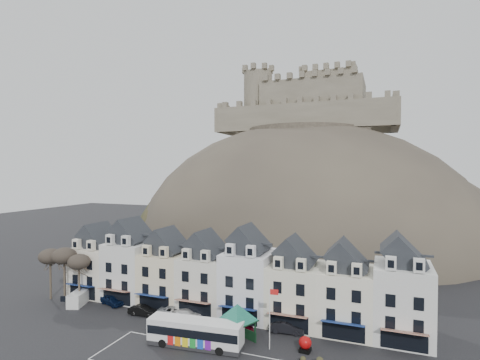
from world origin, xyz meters
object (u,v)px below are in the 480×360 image
Objects in this scene: red_buoy at (305,344)px; white_van at (79,298)px; car_navy at (112,300)px; bus_shelter at (237,313)px; car_maroon at (237,328)px; car_black at (143,311)px; flagpole at (270,314)px; car_silver at (173,311)px; bus at (195,332)px; car_white at (187,314)px; car_charcoal at (287,327)px.

white_van is at bearing 176.40° from red_buoy.
white_van is at bearing 128.54° from car_navy.
bus_shelter is 3.91m from car_maroon.
white_van reaches higher than car_black.
car_silver is at bearing 163.68° from flagpole.
car_black reaches higher than car_silver.
bus reaches higher than car_maroon.
car_black is at bearing 82.77° from car_white.
car_maroon is at bearing -121.36° from car_white.
white_van is 1.04× the size of car_navy.
car_charcoal is at bearing 128.13° from red_buoy.
bus is at bearing -162.83° from car_white.
bus_shelter is at bearing -174.93° from red_buoy.
bus_shelter is at bearing 127.20° from car_charcoal.
car_navy is 1.01× the size of car_charcoal.
bus_shelter is at bearing -83.65° from car_navy.
white_van reaches higher than red_buoy.
white_van is (-32.01, 3.15, -3.19)m from flagpole.
car_black is 4.39m from car_silver.
bus is 9.22m from flagpole.
bus reaches higher than red_buoy.
red_buoy is 0.40× the size of car_silver.
car_black is (-11.50, 5.67, -1.08)m from bus.
car_black is (-15.80, 2.93, -2.98)m from bus_shelter.
car_silver is (-15.92, 4.66, -3.56)m from flagpole.
car_navy is 27.85m from car_charcoal.
car_navy reaches higher than car_charcoal.
red_buoy is at bearing -105.79° from car_silver.
car_charcoal is at bearing 33.64° from bus.
white_van reaches higher than car_charcoal.
car_white is 14.32m from car_charcoal.
red_buoy is at bearing -113.70° from car_maroon.
bus is at bearing -118.43° from car_black.
car_black is at bearing 174.75° from red_buoy.
bus is 12.86m from car_black.
flagpole is 1.70× the size of car_black.
white_van is (-27.80, 2.99, -2.68)m from bus_shelter.
flagpole reaches higher than car_maroon.
flagpole is (8.52, 2.58, 2.41)m from bus.
car_maroon is (-0.99, 2.36, -2.95)m from bus_shelter.
red_buoy is at bearing -120.08° from car_white.
bus_shelter is 3.78× the size of red_buoy.
bus_shelter is at bearing 177.83° from flagpole.
white_van is at bearing 160.73° from bus.
car_black is at bearing -166.16° from bus_shelter.
flagpole reaches higher than car_charcoal.
car_navy reaches higher than car_white.
car_white is (-17.51, 3.51, -0.28)m from red_buoy.
bus is 24.20m from white_van.
car_white is (2.35, -0.26, 0.00)m from car_silver.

